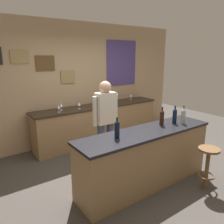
{
  "coord_description": "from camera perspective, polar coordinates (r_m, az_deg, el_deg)",
  "views": [
    {
      "loc": [
        -2.3,
        -2.72,
        2.05
      ],
      "look_at": [
        -0.06,
        0.45,
        1.05
      ],
      "focal_mm": 35.44,
      "sensor_mm": 36.0,
      "label": 1
    }
  ],
  "objects": [
    {
      "name": "wine_bottle_b",
      "position": [
        3.75,
        12.74,
        -1.3
      ],
      "size": [
        0.07,
        0.07,
        0.31
      ],
      "color": "black",
      "rests_on": "bar_counter"
    },
    {
      "name": "wine_glass_d",
      "position": [
        5.95,
        4.89,
        4.29
      ],
      "size": [
        0.07,
        0.07,
        0.16
      ],
      "color": "silver",
      "rests_on": "side_counter"
    },
    {
      "name": "wine_bottle_d",
      "position": [
        3.94,
        17.89,
        -0.91
      ],
      "size": [
        0.07,
        0.07,
        0.31
      ],
      "color": "#999E99",
      "rests_on": "bar_counter"
    },
    {
      "name": "ground_plane",
      "position": [
        4.11,
        4.43,
        -15.52
      ],
      "size": [
        10.0,
        10.0,
        0.0
      ],
      "primitive_type": "plane",
      "color": "#423D38"
    },
    {
      "name": "wine_bottle_a",
      "position": [
        3.08,
        1.31,
        -4.38
      ],
      "size": [
        0.07,
        0.07,
        0.31
      ],
      "color": "black",
      "rests_on": "bar_counter"
    },
    {
      "name": "wine_glass_b",
      "position": [
        4.87,
        -13.02,
        1.72
      ],
      "size": [
        0.07,
        0.07,
        0.16
      ],
      "color": "silver",
      "rests_on": "side_counter"
    },
    {
      "name": "wine_bottle_c",
      "position": [
        3.9,
        15.87,
        -0.89
      ],
      "size": [
        0.07,
        0.07,
        0.31
      ],
      "color": "black",
      "rests_on": "bar_counter"
    },
    {
      "name": "side_counter",
      "position": [
        5.38,
        -3.41,
        -2.88
      ],
      "size": [
        3.19,
        0.56,
        0.9
      ],
      "color": "olive",
      "rests_on": "ground_plane"
    },
    {
      "name": "back_wall",
      "position": [
        5.32,
        -9.32,
        7.39
      ],
      "size": [
        6.0,
        0.09,
        2.8
      ],
      "color": "tan",
      "rests_on": "ground_plane"
    },
    {
      "name": "bar_counter",
      "position": [
        3.63,
        8.68,
        -11.66
      ],
      "size": [
        2.37,
        0.6,
        0.92
      ],
      "color": "olive",
      "rests_on": "ground_plane"
    },
    {
      "name": "wine_glass_c",
      "position": [
        4.91,
        -8.51,
        2.03
      ],
      "size": [
        0.07,
        0.07,
        0.16
      ],
      "color": "silver",
      "rests_on": "side_counter"
    },
    {
      "name": "bartender",
      "position": [
        3.98,
        -1.69,
        -1.81
      ],
      "size": [
        0.52,
        0.21,
        1.62
      ],
      "color": "#384766",
      "rests_on": "ground_plane"
    },
    {
      "name": "wine_glass_a",
      "position": [
        4.71,
        -13.59,
        1.27
      ],
      "size": [
        0.07,
        0.07,
        0.16
      ],
      "color": "silver",
      "rests_on": "side_counter"
    },
    {
      "name": "bar_stool",
      "position": [
        3.79,
        23.47,
        -11.66
      ],
      "size": [
        0.32,
        0.32,
        0.68
      ],
      "color": "brown",
      "rests_on": "ground_plane"
    }
  ]
}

